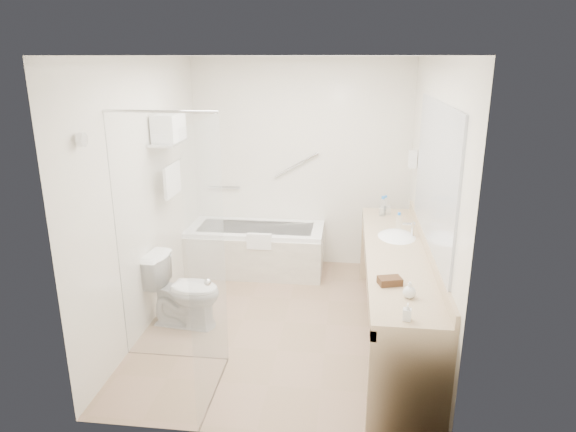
# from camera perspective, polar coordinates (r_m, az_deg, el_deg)

# --- Properties ---
(floor) EXTENTS (3.20, 3.20, 0.00)m
(floor) POSITION_cam_1_polar(r_m,az_deg,el_deg) (5.14, -0.41, -11.70)
(floor) COLOR #98775E
(floor) RESTS_ON ground
(ceiling) EXTENTS (2.60, 3.20, 0.10)m
(ceiling) POSITION_cam_1_polar(r_m,az_deg,el_deg) (4.50, -0.48, 17.37)
(ceiling) COLOR white
(ceiling) RESTS_ON wall_back
(wall_back) EXTENTS (2.60, 0.10, 2.50)m
(wall_back) POSITION_cam_1_polar(r_m,az_deg,el_deg) (6.22, 1.43, 5.75)
(wall_back) COLOR silver
(wall_back) RESTS_ON ground
(wall_front) EXTENTS (2.60, 0.10, 2.50)m
(wall_front) POSITION_cam_1_polar(r_m,az_deg,el_deg) (3.17, -4.10, -5.83)
(wall_front) COLOR silver
(wall_front) RESTS_ON ground
(wall_left) EXTENTS (0.10, 3.20, 2.50)m
(wall_left) POSITION_cam_1_polar(r_m,az_deg,el_deg) (5.00, -15.41, 2.25)
(wall_left) COLOR silver
(wall_left) RESTS_ON ground
(wall_right) EXTENTS (0.10, 3.20, 2.50)m
(wall_right) POSITION_cam_1_polar(r_m,az_deg,el_deg) (4.69, 15.52, 1.27)
(wall_right) COLOR silver
(wall_right) RESTS_ON ground
(bathtub) EXTENTS (1.60, 0.73, 0.59)m
(bathtub) POSITION_cam_1_polar(r_m,az_deg,el_deg) (6.21, -3.56, -3.66)
(bathtub) COLOR white
(bathtub) RESTS_ON floor
(grab_bar_short) EXTENTS (0.40, 0.03, 0.03)m
(grab_bar_short) POSITION_cam_1_polar(r_m,az_deg,el_deg) (6.40, -7.13, 3.21)
(grab_bar_short) COLOR silver
(grab_bar_short) RESTS_ON wall_back
(grab_bar_long) EXTENTS (0.53, 0.03, 0.33)m
(grab_bar_long) POSITION_cam_1_polar(r_m,az_deg,el_deg) (6.18, 0.93, 5.69)
(grab_bar_long) COLOR silver
(grab_bar_long) RESTS_ON wall_back
(shower_enclosure) EXTENTS (0.96, 0.91, 2.11)m
(shower_enclosure) POSITION_cam_1_polar(r_m,az_deg,el_deg) (4.00, -11.15, -3.97)
(shower_enclosure) COLOR silver
(shower_enclosure) RESTS_ON floor
(towel_shelf) EXTENTS (0.24, 0.55, 0.81)m
(towel_shelf) POSITION_cam_1_polar(r_m,az_deg,el_deg) (5.17, -13.06, 8.62)
(towel_shelf) COLOR silver
(towel_shelf) RESTS_ON wall_left
(vanity_counter) EXTENTS (0.55, 2.70, 0.95)m
(vanity_counter) POSITION_cam_1_polar(r_m,az_deg,el_deg) (4.72, 11.86, -6.24)
(vanity_counter) COLOR tan
(vanity_counter) RESTS_ON floor
(sink) EXTENTS (0.40, 0.52, 0.14)m
(sink) POSITION_cam_1_polar(r_m,az_deg,el_deg) (5.03, 11.97, -2.55)
(sink) COLOR white
(sink) RESTS_ON vanity_counter
(faucet) EXTENTS (0.03, 0.03, 0.14)m
(faucet) POSITION_cam_1_polar(r_m,az_deg,el_deg) (5.01, 13.70, -1.42)
(faucet) COLOR silver
(faucet) RESTS_ON vanity_counter
(mirror) EXTENTS (0.02, 2.00, 1.20)m
(mirror) POSITION_cam_1_polar(r_m,az_deg,el_deg) (4.47, 15.97, 4.44)
(mirror) COLOR #A4A8B0
(mirror) RESTS_ON wall_right
(hairdryer_unit) EXTENTS (0.08, 0.10, 0.18)m
(hairdryer_unit) POSITION_cam_1_polar(r_m,az_deg,el_deg) (5.65, 13.69, 6.16)
(hairdryer_unit) COLOR silver
(hairdryer_unit) RESTS_ON wall_right
(toilet) EXTENTS (0.75, 0.48, 0.70)m
(toilet) POSITION_cam_1_polar(r_m,az_deg,el_deg) (5.06, -11.46, -8.15)
(toilet) COLOR white
(toilet) RESTS_ON floor
(amenity_basket) EXTENTS (0.20, 0.16, 0.06)m
(amenity_basket) POSITION_cam_1_polar(r_m,az_deg,el_deg) (3.97, 11.24, -7.09)
(amenity_basket) COLOR #472D19
(amenity_basket) RESTS_ON vanity_counter
(soap_bottle_a) EXTENTS (0.07, 0.13, 0.05)m
(soap_bottle_a) POSITION_cam_1_polar(r_m,az_deg,el_deg) (3.49, 13.08, -10.80)
(soap_bottle_a) COLOR silver
(soap_bottle_a) RESTS_ON vanity_counter
(soap_bottle_b) EXTENTS (0.12, 0.14, 0.09)m
(soap_bottle_b) POSITION_cam_1_polar(r_m,az_deg,el_deg) (3.78, 13.34, -8.17)
(soap_bottle_b) COLOR silver
(soap_bottle_b) RESTS_ON vanity_counter
(water_bottle_left) EXTENTS (0.05, 0.05, 0.18)m
(water_bottle_left) POSITION_cam_1_polar(r_m,az_deg,el_deg) (5.79, 10.78, 1.33)
(water_bottle_left) COLOR silver
(water_bottle_left) RESTS_ON vanity_counter
(water_bottle_mid) EXTENTS (0.06, 0.06, 0.19)m
(water_bottle_mid) POSITION_cam_1_polar(r_m,az_deg,el_deg) (5.15, 12.20, -0.71)
(water_bottle_mid) COLOR silver
(water_bottle_mid) RESTS_ON vanity_counter
(water_bottle_right) EXTENTS (0.07, 0.07, 0.22)m
(water_bottle_right) POSITION_cam_1_polar(r_m,az_deg,el_deg) (5.59, 10.48, 0.98)
(water_bottle_right) COLOR silver
(water_bottle_right) RESTS_ON vanity_counter
(drinking_glass_near) EXTENTS (0.10, 0.10, 0.10)m
(drinking_glass_near) POSITION_cam_1_polar(r_m,az_deg,el_deg) (5.68, 11.00, 0.66)
(drinking_glass_near) COLOR silver
(drinking_glass_near) RESTS_ON vanity_counter
(drinking_glass_far) EXTENTS (0.09, 0.09, 0.10)m
(drinking_glass_far) POSITION_cam_1_polar(r_m,az_deg,el_deg) (5.64, 10.45, 0.58)
(drinking_glass_far) COLOR silver
(drinking_glass_far) RESTS_ON vanity_counter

